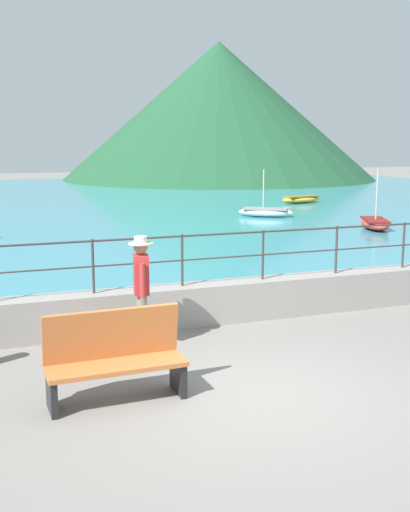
% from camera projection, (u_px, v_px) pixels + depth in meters
% --- Properties ---
extents(ground_plane, '(120.00, 120.00, 0.00)m').
position_uv_depth(ground_plane, '(261.00, 393.00, 7.88)').
color(ground_plane, slate).
extents(promenade_wall, '(20.00, 0.56, 0.70)m').
position_uv_depth(promenade_wall, '(182.00, 305.00, 10.77)').
color(promenade_wall, gray).
rests_on(promenade_wall, ground).
extents(railing, '(18.44, 0.04, 0.90)m').
position_uv_depth(railing, '(182.00, 251.00, 10.59)').
color(railing, '#383330').
rests_on(railing, promenade_wall).
extents(lake_water, '(64.00, 44.32, 0.06)m').
position_uv_depth(lake_water, '(44.00, 204.00, 31.70)').
color(lake_water, teal).
rests_on(lake_water, ground).
extents(hill_main, '(26.46, 26.46, 11.40)m').
position_uv_depth(hill_main, '(219.00, 111.00, 52.35)').
color(hill_main, '#1E4C2D').
rests_on(hill_main, ground).
extents(bench_main, '(1.71, 0.59, 1.13)m').
position_uv_depth(bench_main, '(115.00, 356.00, 7.61)').
color(bench_main, '#B76633').
rests_on(bench_main, ground).
extents(person_walking, '(0.38, 0.56, 1.75)m').
position_uv_depth(person_walking, '(141.00, 286.00, 9.48)').
color(person_walking, slate).
rests_on(person_walking, ground).
extents(boat_0, '(2.42, 1.30, 0.36)m').
position_uv_depth(boat_0, '(301.00, 199.00, 31.91)').
color(boat_0, gold).
rests_on(boat_0, lake_water).
extents(boat_2, '(2.40, 2.05, 1.97)m').
position_uv_depth(boat_2, '(266.00, 212.00, 26.00)').
color(boat_2, white).
rests_on(boat_2, lake_water).
extents(boat_6, '(1.78, 2.47, 2.15)m').
position_uv_depth(boat_6, '(375.00, 223.00, 22.35)').
color(boat_6, red).
rests_on(boat_6, lake_water).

